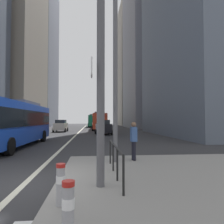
# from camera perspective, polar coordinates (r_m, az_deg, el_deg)

# --- Properties ---
(ground_plane) EXTENTS (160.00, 160.00, 0.00)m
(ground_plane) POSITION_cam_1_polar(r_m,az_deg,el_deg) (26.85, -9.78, -6.25)
(ground_plane) COLOR #303033
(median_island) EXTENTS (9.00, 10.00, 0.15)m
(median_island) POSITION_cam_1_polar(r_m,az_deg,el_deg) (6.92, 26.12, -17.69)
(median_island) COLOR gray
(median_island) RESTS_ON ground
(lane_centre_line) EXTENTS (0.20, 80.00, 0.01)m
(lane_centre_line) POSITION_cam_1_polar(r_m,az_deg,el_deg) (36.81, -8.57, -5.11)
(lane_centre_line) COLOR beige
(lane_centre_line) RESTS_ON ground
(office_tower_left_mid) EXTENTS (13.56, 18.68, 49.57)m
(office_tower_left_mid) POSITION_cam_1_polar(r_m,az_deg,el_deg) (53.89, -26.63, 23.19)
(office_tower_left_mid) COLOR gray
(office_tower_left_mid) RESTS_ON ground
(office_tower_left_far) EXTENTS (12.52, 18.11, 43.81)m
(office_tower_left_far) POSITION_cam_1_polar(r_m,az_deg,el_deg) (71.88, -20.31, 14.15)
(office_tower_left_far) COLOR slate
(office_tower_left_far) RESTS_ON ground
(office_tower_right_mid) EXTENTS (12.44, 18.16, 56.22)m
(office_tower_right_mid) POSITION_cam_1_polar(r_m,az_deg,el_deg) (59.41, 10.74, 24.06)
(office_tower_right_mid) COLOR gray
(office_tower_right_mid) RESTS_ON ground
(office_tower_right_far) EXTENTS (11.25, 16.01, 41.03)m
(office_tower_right_far) POSITION_cam_1_polar(r_m,az_deg,el_deg) (77.77, 6.01, 11.72)
(office_tower_right_far) COLOR gray
(office_tower_right_far) RESTS_ON ground
(city_bus_blue_oncoming) EXTENTS (2.85, 11.58, 3.40)m
(city_bus_blue_oncoming) POSITION_cam_1_polar(r_m,az_deg,el_deg) (16.84, -24.85, -2.32)
(city_bus_blue_oncoming) COLOR #14389E
(city_bus_blue_oncoming) RESTS_ON ground
(city_bus_red_receding) EXTENTS (2.75, 10.97, 3.40)m
(city_bus_red_receding) POSITION_cam_1_polar(r_m,az_deg,el_deg) (41.22, -3.55, -2.26)
(city_bus_red_receding) COLOR red
(city_bus_red_receding) RESTS_ON ground
(city_bus_red_distant) EXTENTS (2.81, 11.59, 3.40)m
(city_bus_red_distant) POSITION_cam_1_polar(r_m,az_deg,el_deg) (57.73, -5.15, -2.21)
(city_bus_red_distant) COLOR #198456
(city_bus_red_distant) RESTS_ON ground
(car_oncoming_mid) EXTENTS (2.07, 4.15, 1.94)m
(car_oncoming_mid) POSITION_cam_1_polar(r_m,az_deg,el_deg) (35.53, -13.61, -3.60)
(car_oncoming_mid) COLOR #B2A899
(car_oncoming_mid) RESTS_ON ground
(car_receding_near) EXTENTS (2.20, 4.24, 1.94)m
(car_receding_near) POSITION_cam_1_polar(r_m,az_deg,el_deg) (28.26, -2.38, -4.06)
(car_receding_near) COLOR black
(car_receding_near) RESTS_ON ground
(traffic_signal_gantry) EXTENTS (6.19, 0.65, 6.00)m
(traffic_signal_gantry) POSITION_cam_1_polar(r_m,az_deg,el_deg) (6.47, -22.54, 17.50)
(traffic_signal_gantry) COLOR #515156
(traffic_signal_gantry) RESTS_ON median_island
(street_lamp_post) EXTENTS (5.50, 0.32, 8.00)m
(street_lamp_post) POSITION_cam_1_polar(r_m,az_deg,el_deg) (9.81, 0.90, 17.71)
(street_lamp_post) COLOR #56565B
(street_lamp_post) RESTS_ON median_island
(bollard_left) EXTENTS (0.20, 0.20, 0.89)m
(bollard_left) POSITION_cam_1_polar(r_m,az_deg,el_deg) (3.57, -11.70, -23.75)
(bollard_left) COLOR #99999E
(bollard_left) RESTS_ON median_island
(bollard_right) EXTENTS (0.20, 0.20, 0.88)m
(bollard_right) POSITION_cam_1_polar(r_m,az_deg,el_deg) (4.86, -13.64, -17.84)
(bollard_right) COLOR #99999E
(bollard_right) RESTS_ON median_island
(pedestrian_railing) EXTENTS (0.06, 3.77, 0.98)m
(pedestrian_railing) POSITION_cam_1_polar(r_m,az_deg,el_deg) (7.06, 0.83, -11.07)
(pedestrian_railing) COLOR black
(pedestrian_railing) RESTS_ON median_island
(pedestrian_waiting) EXTENTS (0.26, 0.39, 1.71)m
(pedestrian_waiting) POSITION_cam_1_polar(r_m,az_deg,el_deg) (9.65, 5.84, -7.18)
(pedestrian_waiting) COLOR black
(pedestrian_waiting) RESTS_ON median_island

